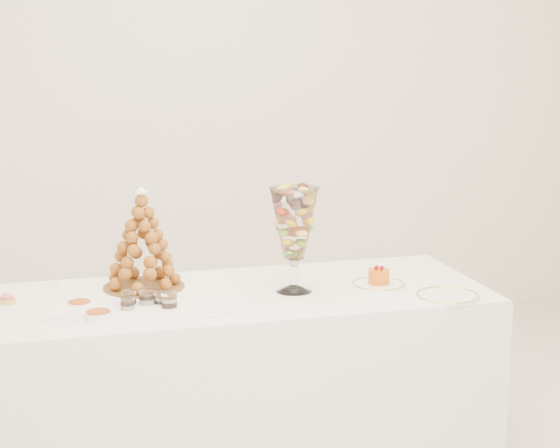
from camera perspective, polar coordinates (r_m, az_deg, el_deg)
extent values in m
cube|color=#EDE5CF|center=(5.12, -5.36, 8.99)|extent=(4.50, 0.04, 2.80)
cube|color=white|center=(3.56, -2.38, -9.67)|extent=(1.85, 0.80, 0.68)
cube|color=white|center=(3.44, -2.43, -4.28)|extent=(1.84, 0.80, 0.01)
cube|color=white|center=(3.39, -8.25, -4.39)|extent=(0.69, 0.55, 0.02)
cylinder|color=white|center=(3.46, 0.85, -3.93)|extent=(0.14, 0.14, 0.02)
cylinder|color=white|center=(3.44, 0.85, -3.00)|extent=(0.03, 0.03, 0.09)
sphere|color=white|center=(3.43, 0.85, -2.24)|extent=(0.04, 0.04, 0.04)
cylinder|color=white|center=(3.55, 6.01, -3.70)|extent=(0.20, 0.20, 0.01)
cylinder|color=white|center=(3.43, 10.18, -4.35)|extent=(0.23, 0.23, 0.01)
cylinder|color=tan|center=(3.44, -16.31, -4.52)|extent=(0.06, 0.06, 0.02)
ellipsoid|color=#DA5961|center=(3.44, -16.32, -4.28)|extent=(0.04, 0.04, 0.03)
cylinder|color=white|center=(3.27, -9.20, -4.60)|extent=(0.06, 0.06, 0.07)
cylinder|color=white|center=(3.26, -8.11, -4.59)|extent=(0.07, 0.07, 0.07)
cylinder|color=white|center=(3.26, -7.34, -4.63)|extent=(0.05, 0.05, 0.06)
cylinder|color=white|center=(3.21, -9.27, -4.94)|extent=(0.06, 0.06, 0.06)
cylinder|color=white|center=(3.21, -6.77, -4.78)|extent=(0.06, 0.06, 0.07)
cylinder|color=white|center=(3.31, -12.11, -4.90)|extent=(0.09, 0.09, 0.03)
cylinder|color=white|center=(3.18, -11.01, -5.52)|extent=(0.09, 0.09, 0.03)
cylinder|color=brown|center=(3.47, -8.29, -3.80)|extent=(0.30, 0.30, 0.01)
cone|color=brown|center=(3.42, -8.38, -0.87)|extent=(0.31, 0.31, 0.36)
sphere|color=white|center=(3.39, -8.47, 1.91)|extent=(0.04, 0.04, 0.04)
cylinder|color=#D95C0A|center=(3.54, 6.04, -3.20)|extent=(0.08, 0.08, 0.06)
sphere|color=maroon|center=(3.54, 6.23, -2.62)|extent=(0.01, 0.01, 0.01)
sphere|color=maroon|center=(3.54, 5.92, -2.61)|extent=(0.01, 0.01, 0.01)
sphere|color=maroon|center=(3.52, 5.87, -2.68)|extent=(0.01, 0.01, 0.01)
sphere|color=maroon|center=(3.52, 6.19, -2.70)|extent=(0.01, 0.01, 0.01)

